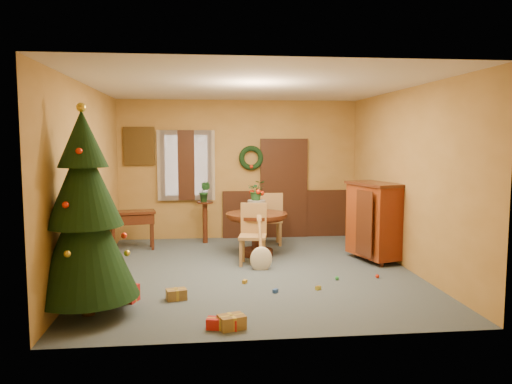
{
  "coord_description": "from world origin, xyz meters",
  "views": [
    {
      "loc": [
        -0.79,
        -7.72,
        2.08
      ],
      "look_at": [
        0.1,
        0.4,
        1.22
      ],
      "focal_mm": 35.0,
      "sensor_mm": 36.0,
      "label": 1
    }
  ],
  "objects": [
    {
      "name": "sideboard",
      "position": [
        2.15,
        0.46,
        0.72
      ],
      "size": [
        0.83,
        1.17,
        1.35
      ],
      "color": "#4F1109",
      "rests_on": "floor"
    },
    {
      "name": "gift_b",
      "position": [
        -1.74,
        -1.33,
        0.11
      ],
      "size": [
        0.28,
        0.28,
        0.22
      ],
      "color": "#A81A16",
      "rests_on": "floor"
    },
    {
      "name": "centerpiece_plant",
      "position": [
        0.19,
        1.09,
        1.18
      ],
      "size": [
        0.32,
        0.28,
        0.36
      ],
      "primitive_type": "imported",
      "color": "#1E4C23",
      "rests_on": "urn"
    },
    {
      "name": "toy_b",
      "position": [
        1.2,
        -0.67,
        0.03
      ],
      "size": [
        0.06,
        0.06,
        0.06
      ],
      "primitive_type": "sphere",
      "color": "#248638",
      "rests_on": "floor"
    },
    {
      "name": "stand_plant",
      "position": [
        -0.73,
        2.26,
        1.04
      ],
      "size": [
        0.28,
        0.26,
        0.41
      ],
      "primitive_type": "imported",
      "rotation": [
        0.0,
        0.0,
        -0.42
      ],
      "color": "#19471E",
      "rests_on": "plant_stand"
    },
    {
      "name": "writing_desk",
      "position": [
        -2.09,
        1.79,
        0.56
      ],
      "size": [
        0.89,
        0.56,
        0.74
      ],
      "color": "black",
      "rests_on": "floor"
    },
    {
      "name": "gift_a",
      "position": [
        -0.48,
        -2.4,
        0.07
      ],
      "size": [
        0.33,
        0.28,
        0.15
      ],
      "color": "brown",
      "rests_on": "floor"
    },
    {
      "name": "chair_far",
      "position": [
        0.55,
        1.87,
        0.56
      ],
      "size": [
        0.46,
        0.46,
        1.05
      ],
      "color": "#A07340",
      "rests_on": "floor"
    },
    {
      "name": "toy_a",
      "position": [
        0.19,
        -1.17,
        0.03
      ],
      "size": [
        0.09,
        0.09,
        0.05
      ],
      "primitive_type": "cube",
      "rotation": [
        0.0,
        0.0,
        0.92
      ],
      "color": "#224693",
      "rests_on": "floor"
    },
    {
      "name": "gift_c",
      "position": [
        -1.13,
        -1.31,
        0.07
      ],
      "size": [
        0.29,
        0.23,
        0.14
      ],
      "color": "brown",
      "rests_on": "floor"
    },
    {
      "name": "chair_near",
      "position": [
        0.06,
        0.49,
        0.54
      ],
      "size": [
        0.51,
        0.51,
        1.01
      ],
      "color": "#A07340",
      "rests_on": "floor"
    },
    {
      "name": "guitar",
      "position": [
        0.15,
        0.06,
        0.42
      ],
      "size": [
        0.37,
        0.56,
        0.83
      ],
      "primitive_type": null,
      "rotation": [
        -0.49,
        0.0,
        -0.03
      ],
      "color": "beige",
      "rests_on": "floor"
    },
    {
      "name": "christmas_tree",
      "position": [
        -2.15,
        -1.77,
        1.19
      ],
      "size": [
        1.21,
        1.21,
        2.5
      ],
      "color": "#382111",
      "rests_on": "floor"
    },
    {
      "name": "urn",
      "position": [
        0.19,
        1.09,
        0.88
      ],
      "size": [
        0.32,
        0.32,
        0.24
      ],
      "primitive_type": "cylinder",
      "color": "slate",
      "rests_on": "dining_table"
    },
    {
      "name": "plant_stand",
      "position": [
        -0.73,
        2.26,
        0.52
      ],
      "size": [
        0.33,
        0.33,
        0.84
      ],
      "color": "black",
      "rests_on": "floor"
    },
    {
      "name": "dining_table",
      "position": [
        0.19,
        1.09,
        0.53
      ],
      "size": [
        1.11,
        1.11,
        0.76
      ],
      "color": "black",
      "rests_on": "floor"
    },
    {
      "name": "room_envelope",
      "position": [
        0.21,
        2.7,
        1.12
      ],
      "size": [
        5.5,
        5.5,
        5.5
      ],
      "color": "#35444D",
      "rests_on": "ground"
    },
    {
      "name": "gift_d",
      "position": [
        -0.58,
        -2.4,
        0.06
      ],
      "size": [
        0.37,
        0.21,
        0.12
      ],
      "color": "#A81A16",
      "rests_on": "floor"
    },
    {
      "name": "toy_c",
      "position": [
        -0.18,
        -0.68,
        0.03
      ],
      "size": [
        0.08,
        0.09,
        0.05
      ],
      "primitive_type": "cube",
      "rotation": [
        0.0,
        0.0,
        1.03
      ],
      "color": "#B88D22",
      "rests_on": "floor"
    },
    {
      "name": "toy_d",
      "position": [
        1.83,
        -0.63,
        0.03
      ],
      "size": [
        0.06,
        0.06,
        0.06
      ],
      "primitive_type": "sphere",
      "color": "red",
      "rests_on": "floor"
    },
    {
      "name": "toy_e",
      "position": [
        0.81,
        -1.1,
        0.03
      ],
      "size": [
        0.09,
        0.09,
        0.05
      ],
      "primitive_type": "cube",
      "rotation": [
        0.0,
        0.0,
        0.67
      ],
      "color": "gold",
      "rests_on": "floor"
    }
  ]
}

